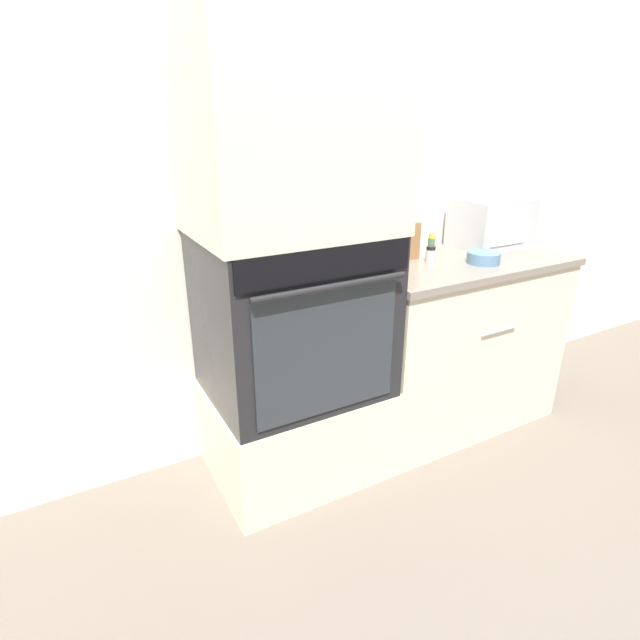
{
  "coord_description": "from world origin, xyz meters",
  "views": [
    {
      "loc": [
        -1.25,
        -1.5,
        1.57
      ],
      "look_at": [
        -0.3,
        0.21,
        0.78
      ],
      "focal_mm": 28.0,
      "sensor_mm": 36.0,
      "label": 1
    }
  ],
  "objects": [
    {
      "name": "wall_oven",
      "position": [
        -0.38,
        0.3,
        0.79
      ],
      "size": [
        0.75,
        0.64,
        0.71
      ],
      "color": "black",
      "rests_on": "oven_cabinet_base"
    },
    {
      "name": "condiment_jar_far",
      "position": [
        0.1,
        0.36,
        0.96
      ],
      "size": [
        0.05,
        0.05,
        0.09
      ],
      "color": "silver",
      "rests_on": "counter_unit"
    },
    {
      "name": "wall_back",
      "position": [
        0.0,
        0.63,
        1.25
      ],
      "size": [
        8.0,
        0.05,
        2.5
      ],
      "color": "silver",
      "rests_on": "ground_plane"
    },
    {
      "name": "oven_cabinet_upper",
      "position": [
        -0.38,
        0.3,
        1.56
      ],
      "size": [
        0.77,
        0.6,
        0.83
      ],
      "color": "beige",
      "rests_on": "wall_oven"
    },
    {
      "name": "oven_cabinet_base",
      "position": [
        -0.38,
        0.3,
        0.22
      ],
      "size": [
        0.77,
        0.6,
        0.43
      ],
      "color": "beige",
      "rests_on": "ground_plane"
    },
    {
      "name": "bowl",
      "position": [
        0.58,
        0.17,
        0.95
      ],
      "size": [
        0.16,
        0.16,
        0.05
      ],
      "color": "#517599",
      "rests_on": "counter_unit"
    },
    {
      "name": "condiment_jar_near",
      "position": [
        0.37,
        0.31,
        0.96
      ],
      "size": [
        0.05,
        0.05,
        0.08
      ],
      "color": "silver",
      "rests_on": "counter_unit"
    },
    {
      "name": "knife_block",
      "position": [
        0.31,
        0.44,
        1.01
      ],
      "size": [
        0.12,
        0.11,
        0.23
      ],
      "color": "olive",
      "rests_on": "counter_unit"
    },
    {
      "name": "microwave",
      "position": [
        0.87,
        0.41,
        1.05
      ],
      "size": [
        0.39,
        0.29,
        0.26
      ],
      "color": "#B2B5BA",
      "rests_on": "counter_unit"
    },
    {
      "name": "condiment_jar_mid",
      "position": [
        0.47,
        0.43,
        0.97
      ],
      "size": [
        0.04,
        0.04,
        0.11
      ],
      "color": "#427047",
      "rests_on": "counter_unit"
    },
    {
      "name": "ground_plane",
      "position": [
        0.0,
        0.0,
        0.0
      ],
      "size": [
        12.0,
        12.0,
        0.0
      ],
      "primitive_type": "plane",
      "color": "#6B6056"
    },
    {
      "name": "counter_unit",
      "position": [
        0.55,
        0.3,
        0.46
      ],
      "size": [
        1.12,
        0.63,
        0.92
      ],
      "color": "beige",
      "rests_on": "ground_plane"
    }
  ]
}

